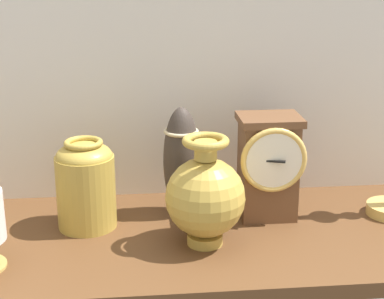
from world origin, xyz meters
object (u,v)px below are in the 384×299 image
(mantel_clock, at_px, (268,165))
(brass_vase_bulbous, at_px, (205,196))
(tall_ceramic_vase, at_px, (180,161))
(brass_vase_jar, at_px, (86,182))

(mantel_clock, height_order, brass_vase_bulbous, mantel_clock)
(mantel_clock, xyz_separation_m, tall_ceramic_vase, (-0.14, 0.03, 0.00))
(brass_vase_bulbous, relative_size, tall_ceramic_vase, 0.92)
(mantel_clock, bearing_deg, brass_vase_bulbous, -142.04)
(brass_vase_bulbous, xyz_separation_m, tall_ceramic_vase, (-0.03, 0.12, 0.02))
(mantel_clock, relative_size, brass_vase_bulbous, 1.02)
(brass_vase_jar, distance_m, tall_ceramic_vase, 0.16)
(mantel_clock, distance_m, brass_vase_bulbous, 0.15)
(mantel_clock, xyz_separation_m, brass_vase_jar, (-0.30, -0.01, -0.01))
(brass_vase_bulbous, xyz_separation_m, brass_vase_jar, (-0.18, 0.08, -0.00))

